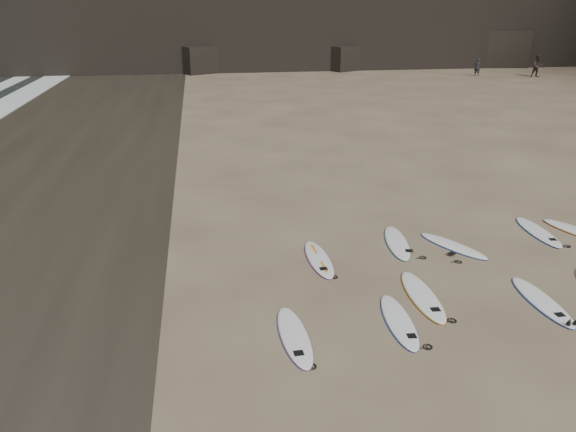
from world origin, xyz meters
name	(u,v)px	position (x,y,z in m)	size (l,w,h in m)	color
ground	(469,300)	(0.00, 0.00, 0.00)	(240.00, 240.00, 0.00)	#897559
wet_sand	(7,192)	(-13.00, 10.00, 0.00)	(12.00, 200.00, 0.01)	#383026
surfboard_0	(294,336)	(-4.26, -0.90, 0.04)	(0.56, 2.34, 0.08)	white
surfboard_1	(399,321)	(-1.94, -0.69, 0.04)	(0.55, 2.28, 0.08)	white
surfboard_2	(423,296)	(-1.03, 0.28, 0.04)	(0.60, 2.49, 0.09)	white
surfboard_3	(542,301)	(1.59, -0.38, 0.04)	(0.57, 2.39, 0.09)	white
surfboard_5	(319,259)	(-3.00, 2.62, 0.04)	(0.56, 2.35, 0.08)	white
surfboard_6	(397,242)	(-0.57, 3.34, 0.04)	(0.58, 2.43, 0.09)	white
surfboard_7	(453,246)	(0.91, 2.88, 0.04)	(0.54, 2.26, 0.08)	white
surfboard_8	(538,232)	(3.84, 3.44, 0.04)	(0.58, 2.41, 0.09)	white
person_a	(477,67)	(19.25, 38.42, 0.78)	(0.57, 0.37, 1.57)	black
person_b	(537,66)	(24.24, 36.95, 0.96)	(0.93, 0.72, 1.91)	black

